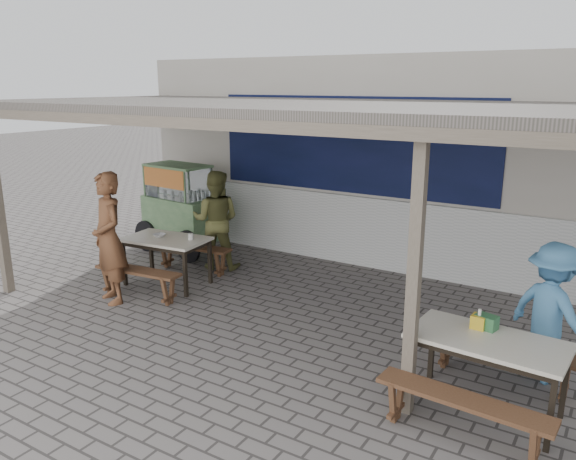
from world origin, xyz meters
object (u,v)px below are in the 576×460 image
Objects in this scene: table_left at (166,243)px; patron_right_table at (552,313)px; bench_right_wall at (503,353)px; patron_wall_side at (216,220)px; condiment_bowl at (159,235)px; vendor_cart at (180,205)px; donation_box at (486,322)px; table_right at (488,346)px; tissue_box at (479,322)px; bench_right_street at (462,409)px; condiment_jar at (191,236)px; bench_left_wall at (193,252)px; patron_street_side at (109,238)px; bench_left_street at (138,277)px.

patron_right_table reaches higher than table_left.
patron_wall_side reaches higher than bench_right_wall.
condiment_bowl is at bearing 173.29° from table_left.
table_left is 0.90× the size of patron_right_table.
donation_box is (5.97, -2.22, -0.07)m from vendor_cart.
tissue_box is at bearing 129.82° from table_right.
table_right is 7.83× the size of condiment_bowl.
vendor_cart reaches higher than bench_right_street.
patron_right_table is at bearing -1.95° from condiment_jar.
vendor_cart reaches higher than bench_left_wall.
bench_left_wall is 1.72m from patron_street_side.
tissue_box is at bearing -156.26° from donation_box.
bench_right_wall is at bearing -6.20° from condiment_jar.
condiment_jar is (0.56, 1.08, -0.14)m from patron_street_side.
condiment_bowl reaches higher than bench_right_wall.
bench_left_wall is at bearing 36.73° from patron_wall_side.
patron_street_side is at bearing -117.48° from condiment_jar.
donation_box is at bearing -22.35° from bench_left_wall.
patron_wall_side reaches higher than table_left.
donation_box is at bearing -14.52° from vendor_cart.
donation_box reaches higher than bench_right_street.
bench_right_street is (5.06, -2.32, 0.01)m from bench_left_wall.
vendor_cart is 10.24× the size of donation_box.
patron_street_side is 1.13× the size of patron_wall_side.
bench_left_street is 6.81× the size of donation_box.
bench_left_street is 0.83× the size of patron_wall_side.
donation_box reaches higher than bench_left_wall.
bench_left_street is 14.95× the size of condiment_jar.
bench_right_street is (-0.04, -0.64, -0.33)m from table_right.
patron_wall_side reaches higher than condiment_jar.
patron_street_side is at bearing -99.92° from bench_left_wall.
patron_wall_side is 12.44× the size of tissue_box.
condiment_bowl is at bearing 172.68° from table_right.
condiment_bowl reaches higher than bench_left_street.
patron_wall_side reaches higher than vendor_cart.
bench_left_wall is at bearing 130.26° from condiment_jar.
vendor_cart is (-6.04, 2.44, 0.21)m from table_right.
bench_right_wall is at bearing -4.06° from condiment_bowl.
vendor_cart is 1.90m from condiment_jar.
condiment_jar is at bearing -37.00° from vendor_cart.
condiment_bowl is at bearing 170.77° from tissue_box.
donation_box is (5.14, 0.15, -0.12)m from patron_street_side.
table_right is 0.27m from donation_box.
table_left is 0.97× the size of bench_left_wall.
bench_left_wall is 0.91× the size of bench_right_street.
vendor_cart is 2.51m from patron_street_side.
table_left is 0.88× the size of bench_right_street.
table_right is (5.10, -1.68, 0.34)m from bench_left_wall.
bench_right_street is 0.81× the size of patron_street_side.
table_left is at bearing 165.50° from bench_right_street.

